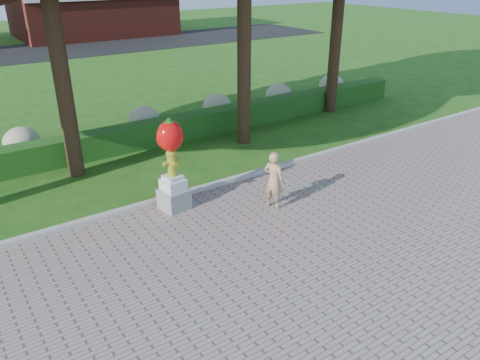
{
  "coord_description": "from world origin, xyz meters",
  "views": [
    {
      "loc": [
        -5.05,
        -6.8,
        5.53
      ],
      "look_at": [
        0.27,
        1.0,
        1.13
      ],
      "focal_mm": 35.0,
      "sensor_mm": 36.0,
      "label": 1
    }
  ],
  "objects": [
    {
      "name": "street",
      "position": [
        0.0,
        28.0,
        0.01
      ],
      "size": [
        50.0,
        8.0,
        0.02
      ],
      "primitive_type": "cube",
      "color": "black",
      "rests_on": "ground"
    },
    {
      "name": "hydrant_sculpture",
      "position": [
        -0.65,
        2.5,
        1.26
      ],
      "size": [
        0.71,
        0.71,
        2.3
      ],
      "rotation": [
        0.0,
        0.0,
        0.15
      ],
      "color": "gray",
      "rests_on": "walkway"
    },
    {
      "name": "lawn_hedge",
      "position": [
        0.0,
        7.0,
        0.4
      ],
      "size": [
        24.0,
        0.7,
        0.8
      ],
      "primitive_type": "cube",
      "color": "#204A15",
      "rests_on": "ground"
    },
    {
      "name": "hydrangea_row",
      "position": [
        0.57,
        8.0,
        0.55
      ],
      "size": [
        20.1,
        1.1,
        0.99
      ],
      "color": "#A4AA82",
      "rests_on": "ground"
    },
    {
      "name": "curb",
      "position": [
        0.0,
        3.0,
        0.07
      ],
      "size": [
        40.0,
        0.18,
        0.15
      ],
      "primitive_type": "cube",
      "color": "#ADADA5",
      "rests_on": "ground"
    },
    {
      "name": "woman",
      "position": [
        1.39,
        1.19,
        0.77
      ],
      "size": [
        0.53,
        0.63,
        1.46
      ],
      "primitive_type": "imported",
      "rotation": [
        0.0,
        0.0,
        1.98
      ],
      "color": "tan",
      "rests_on": "walkway"
    },
    {
      "name": "ground",
      "position": [
        0.0,
        0.0,
        0.0
      ],
      "size": [
        100.0,
        100.0,
        0.0
      ],
      "primitive_type": "plane",
      "color": "#1F5214",
      "rests_on": "ground"
    }
  ]
}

